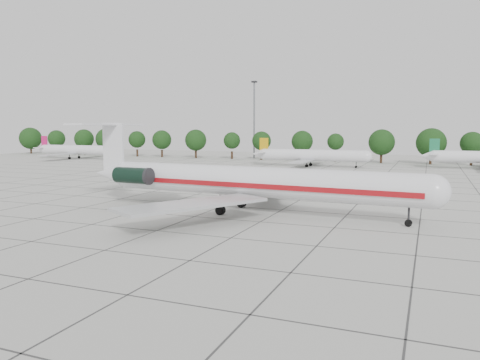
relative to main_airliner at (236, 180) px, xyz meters
The scene contains 7 objects.
ground 5.86m from the main_airliner, 135.66° to the left, with size 260.00×260.00×0.00m, color beige.
apron_joints 18.78m from the main_airliner, 99.97° to the left, with size 170.00×170.00×0.02m, color #383838.
main_airliner is the anchor object (origin of this frame).
bg_airliner_a 109.98m from the main_airliner, 141.01° to the left, with size 28.24×27.20×7.40m.
bg_airliner_c 68.60m from the main_airliner, 95.90° to the left, with size 28.24×27.20×7.40m.
tree_line 89.38m from the main_airliner, 99.58° to the left, with size 249.86×8.44×10.22m.
floodlight_mast 101.28m from the main_airliner, 109.23° to the left, with size 1.60×1.60×25.45m.
Camera 1 is at (24.71, -54.84, 10.13)m, focal length 35.00 mm.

